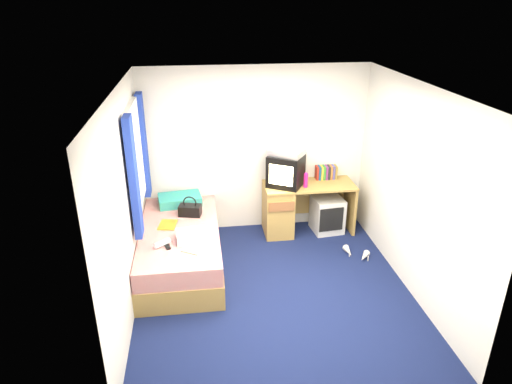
{
  "coord_description": "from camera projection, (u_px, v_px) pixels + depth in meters",
  "views": [
    {
      "loc": [
        -0.81,
        -4.46,
        3.26
      ],
      "look_at": [
        -0.12,
        0.7,
        0.99
      ],
      "focal_mm": 32.0,
      "sensor_mm": 36.0,
      "label": 1
    }
  ],
  "objects": [
    {
      "name": "bed",
      "position": [
        181.0,
        248.0,
        5.84
      ],
      "size": [
        1.01,
        2.0,
        0.54
      ],
      "color": "#AD8A48",
      "rests_on": "ground"
    },
    {
      "name": "storage_cube",
      "position": [
        327.0,
        214.0,
        6.74
      ],
      "size": [
        0.46,
        0.46,
        0.52
      ],
      "primitive_type": "cube",
      "rotation": [
        0.0,
        0.0,
        0.11
      ],
      "color": "silver",
      "rests_on": "ground"
    },
    {
      "name": "crt_tv",
      "position": [
        286.0,
        170.0,
        6.41
      ],
      "size": [
        0.6,
        0.59,
        0.45
      ],
      "rotation": [
        0.0,
        0.0,
        -0.52
      ],
      "color": "black",
      "rests_on": "desk"
    },
    {
      "name": "desk",
      "position": [
        290.0,
        207.0,
        6.65
      ],
      "size": [
        1.3,
        0.55,
        0.75
      ],
      "color": "#AD8A48",
      "rests_on": "ground"
    },
    {
      "name": "vcr",
      "position": [
        286.0,
        152.0,
        6.31
      ],
      "size": [
        0.56,
        0.53,
        0.09
      ],
      "primitive_type": "cube",
      "rotation": [
        0.0,
        0.0,
        -0.59
      ],
      "color": "silver",
      "rests_on": "crt_tv"
    },
    {
      "name": "picture_frame",
      "position": [
        335.0,
        173.0,
        6.73
      ],
      "size": [
        0.03,
        0.12,
        0.14
      ],
      "primitive_type": "cube",
      "rotation": [
        0.0,
        0.0,
        -0.08
      ],
      "color": "black",
      "rests_on": "desk"
    },
    {
      "name": "handbag",
      "position": [
        190.0,
        210.0,
        6.06
      ],
      "size": [
        0.32,
        0.23,
        0.27
      ],
      "rotation": [
        0.0,
        0.0,
        -0.24
      ],
      "color": "black",
      "rests_on": "bed"
    },
    {
      "name": "room_shell",
      "position": [
        276.0,
        178.0,
        4.87
      ],
      "size": [
        3.4,
        3.4,
        3.4
      ],
      "color": "white",
      "rests_on": "ground"
    },
    {
      "name": "window_assembly",
      "position": [
        137.0,
        159.0,
        5.51
      ],
      "size": [
        0.11,
        1.42,
        1.4
      ],
      "color": "silver",
      "rests_on": "room_shell"
    },
    {
      "name": "pink_water_bottle",
      "position": [
        306.0,
        181.0,
        6.4
      ],
      "size": [
        0.07,
        0.07,
        0.2
      ],
      "primitive_type": "cylinder",
      "rotation": [
        0.0,
        0.0,
        -0.08
      ],
      "color": "#D71E7B",
      "rests_on": "desk"
    },
    {
      "name": "ground",
      "position": [
        274.0,
        290.0,
        5.45
      ],
      "size": [
        3.4,
        3.4,
        0.0
      ],
      "primitive_type": "plane",
      "color": "#0C1438",
      "rests_on": "ground"
    },
    {
      "name": "remote_control",
      "position": [
        167.0,
        246.0,
        5.33
      ],
      "size": [
        0.09,
        0.17,
        0.02
      ],
      "primitive_type": "cube",
      "rotation": [
        0.0,
        0.0,
        0.27
      ],
      "color": "black",
      "rests_on": "bed"
    },
    {
      "name": "book_row",
      "position": [
        326.0,
        172.0,
        6.69
      ],
      "size": [
        0.31,
        0.13,
        0.2
      ],
      "color": "maroon",
      "rests_on": "desk"
    },
    {
      "name": "magazine",
      "position": [
        168.0,
        225.0,
        5.82
      ],
      "size": [
        0.25,
        0.31,
        0.01
      ],
      "primitive_type": "cube",
      "rotation": [
        0.0,
        0.0,
        -0.16
      ],
      "color": "yellow",
      "rests_on": "bed"
    },
    {
      "name": "pillow",
      "position": [
        180.0,
        200.0,
        6.39
      ],
      "size": [
        0.63,
        0.45,
        0.13
      ],
      "primitive_type": "cube",
      "rotation": [
        0.0,
        0.0,
        0.14
      ],
      "color": "#1963A7",
      "rests_on": "bed"
    },
    {
      "name": "white_heels",
      "position": [
        356.0,
        254.0,
        6.13
      ],
      "size": [
        0.32,
        0.38,
        0.09
      ],
      "color": "silver",
      "rests_on": "ground"
    },
    {
      "name": "colour_swatch_fan",
      "position": [
        190.0,
        252.0,
        5.21
      ],
      "size": [
        0.22,
        0.17,
        0.01
      ],
      "primitive_type": "cube",
      "rotation": [
        0.0,
        0.0,
        -0.55
      ],
      "color": "gold",
      "rests_on": "bed"
    },
    {
      "name": "towel",
      "position": [
        191.0,
        236.0,
        5.45
      ],
      "size": [
        0.35,
        0.3,
        0.11
      ],
      "primitive_type": "cube",
      "rotation": [
        0.0,
        0.0,
        0.07
      ],
      "color": "silver",
      "rests_on": "bed"
    },
    {
      "name": "water_bottle",
      "position": [
        162.0,
        243.0,
        5.33
      ],
      "size": [
        0.2,
        0.18,
        0.07
      ],
      "primitive_type": "cylinder",
      "rotation": [
        0.0,
        1.57,
        0.64
      ],
      "color": "silver",
      "rests_on": "bed"
    },
    {
      "name": "aerosol_can",
      "position": [
        297.0,
        178.0,
        6.51
      ],
      "size": [
        0.06,
        0.06,
        0.19
      ],
      "primitive_type": "cylinder",
      "rotation": [
        0.0,
        0.0,
        -0.09
      ],
      "color": "silver",
      "rests_on": "desk"
    }
  ]
}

